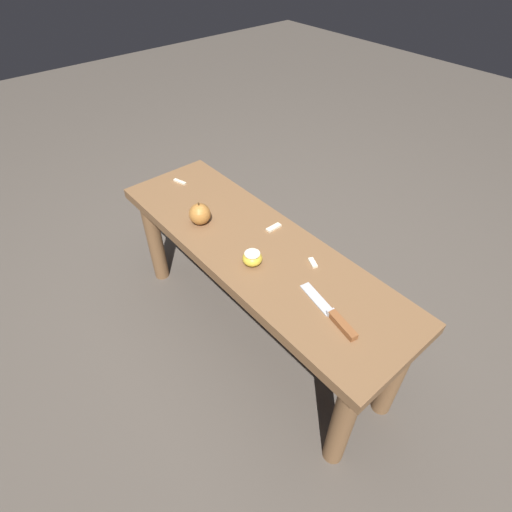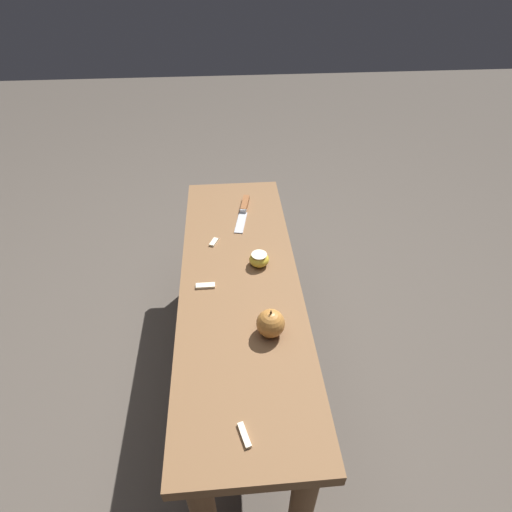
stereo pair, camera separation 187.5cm
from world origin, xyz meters
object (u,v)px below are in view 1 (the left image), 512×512
object	(u,v)px
knife	(335,318)
apple_cut	(252,258)
apple_whole	(200,214)
wooden_bench	(255,264)

from	to	relation	value
knife	apple_cut	distance (m)	0.33
apple_whole	apple_cut	bearing A→B (deg)	-178.84
wooden_bench	apple_cut	world-z (taller)	apple_cut
wooden_bench	apple_whole	size ratio (longest dim) A/B	13.79
wooden_bench	knife	xyz separation A→B (m)	(-0.40, 0.04, 0.10)
knife	apple_whole	world-z (taller)	apple_whole
knife	apple_whole	bearing A→B (deg)	14.35
knife	apple_cut	world-z (taller)	apple_cut
knife	apple_cut	bearing A→B (deg)	16.33
wooden_bench	knife	bearing A→B (deg)	174.74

